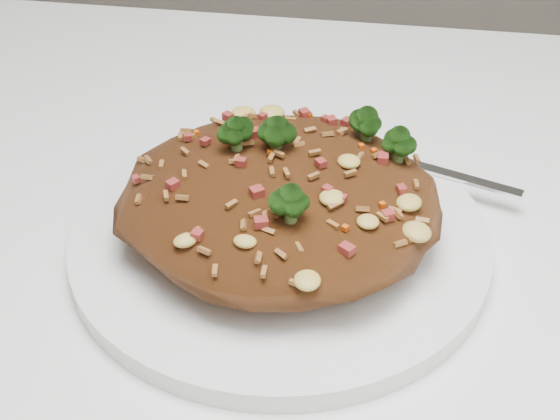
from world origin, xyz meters
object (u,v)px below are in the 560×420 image
object	(u,v)px
dining_table	(111,393)
plate	(280,238)
fried_rice	(281,188)
fork	(416,165)

from	to	relation	value
dining_table	plate	bearing A→B (deg)	29.69
fried_rice	dining_table	bearing A→B (deg)	-150.26
dining_table	fork	size ratio (longest dim) A/B	7.59
fried_rice	fork	distance (m)	0.12
dining_table	fried_rice	distance (m)	0.18
dining_table	fried_rice	world-z (taller)	fried_rice
plate	fork	world-z (taller)	fork
fried_rice	fork	xyz separation A→B (m)	(0.08, 0.08, -0.03)
dining_table	fried_rice	xyz separation A→B (m)	(0.10, 0.06, 0.14)
plate	fork	bearing A→B (deg)	44.59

